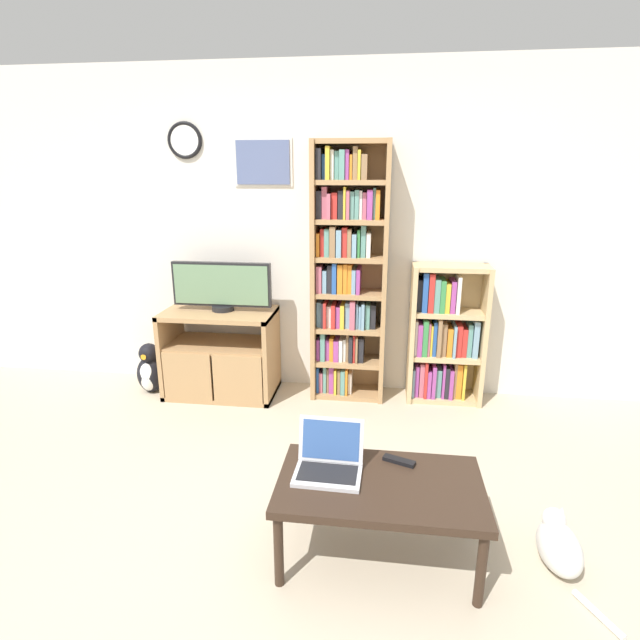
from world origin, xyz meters
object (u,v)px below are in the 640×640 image
at_px(coffee_table, 380,490).
at_px(laptop, 329,460).
at_px(television, 222,286).
at_px(remote_near_laptop, 399,461).
at_px(cat, 558,545).
at_px(penguin_figurine, 150,370).
at_px(tv_stand, 220,353).
at_px(bookshelf_tall, 346,274).
at_px(bookshelf_short, 443,337).

bearing_deg(coffee_table, laptop, 166.78).
xyz_separation_m(television, remote_near_laptop, (1.39, -1.55, -0.49)).
bearing_deg(cat, coffee_table, 176.95).
distance_m(coffee_table, laptop, 0.27).
bearing_deg(laptop, penguin_figurine, 138.43).
xyz_separation_m(television, cat, (2.15, -1.68, -0.80)).
distance_m(laptop, remote_near_laptop, 0.36).
xyz_separation_m(coffee_table, penguin_figurine, (-1.94, 1.64, -0.17)).
height_order(coffee_table, laptop, laptop).
relative_size(tv_stand, cat, 1.62).
relative_size(tv_stand, penguin_figurine, 2.10).
height_order(television, bookshelf_tall, bookshelf_tall).
height_order(bookshelf_tall, coffee_table, bookshelf_tall).
distance_m(tv_stand, coffee_table, 2.15).
relative_size(coffee_table, remote_near_laptop, 5.79).
height_order(coffee_table, penguin_figurine, penguin_figurine).
distance_m(television, bookshelf_short, 1.81).
height_order(television, penguin_figurine, television).
xyz_separation_m(laptop, penguin_figurine, (-1.69, 1.58, -0.28)).
bearing_deg(laptop, bookshelf_short, 69.67).
xyz_separation_m(tv_stand, coffee_table, (1.33, -1.69, 0.01)).
bearing_deg(coffee_table, tv_stand, 128.33).
distance_m(bookshelf_tall, cat, 2.31).
xyz_separation_m(laptop, cat, (1.09, -0.01, -0.36)).
distance_m(television, laptop, 2.02).
distance_m(tv_stand, laptop, 1.96).
bearing_deg(laptop, cat, 0.91).
xyz_separation_m(bookshelf_tall, cat, (1.16, -1.78, -0.91)).
distance_m(bookshelf_tall, penguin_figurine, 1.83).
bearing_deg(television, laptop, -57.68).
bearing_deg(remote_near_laptop, cat, 101.21).
xyz_separation_m(bookshelf_short, cat, (0.38, -1.79, -0.41)).
bearing_deg(tv_stand, bookshelf_short, 4.75).
bearing_deg(remote_near_laptop, laptop, -49.97).
height_order(tv_stand, coffee_table, tv_stand).
bearing_deg(remote_near_laptop, penguin_figurine, -104.96).
bearing_deg(remote_near_laptop, bookshelf_short, -171.88).
xyz_separation_m(television, laptop, (1.06, -1.67, -0.44)).
height_order(bookshelf_tall, remote_near_laptop, bookshelf_tall).
bearing_deg(cat, laptop, 173.20).
bearing_deg(remote_near_laptop, coffee_table, -6.53).
relative_size(bookshelf_tall, remote_near_laptop, 12.21).
bearing_deg(television, bookshelf_short, 3.47).
relative_size(coffee_table, penguin_figurine, 2.24).
height_order(laptop, remote_near_laptop, laptop).
relative_size(television, bookshelf_tall, 0.40).
bearing_deg(coffee_table, remote_near_laptop, 62.63).
height_order(tv_stand, laptop, tv_stand).
bearing_deg(bookshelf_tall, cat, -56.88).
bearing_deg(coffee_table, television, 127.01).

